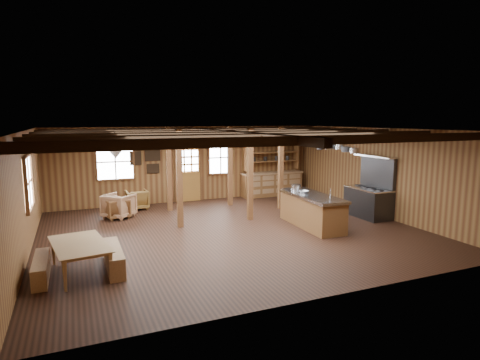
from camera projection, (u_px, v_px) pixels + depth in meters
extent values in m
cube|color=black|center=(232.00, 231.00, 11.11)|extent=(10.00, 9.00, 0.02)
cube|color=black|center=(232.00, 129.00, 10.68)|extent=(10.00, 9.00, 0.02)
cube|color=#572F18|center=(24.00, 195.00, 8.98)|extent=(0.02, 9.00, 2.80)
cube|color=#572F18|center=(377.00, 172.00, 12.81)|extent=(0.02, 9.00, 2.80)
cube|color=#572F18|center=(187.00, 164.00, 15.01)|extent=(10.00, 0.02, 2.80)
cube|color=#572F18|center=(330.00, 219.00, 6.79)|extent=(10.00, 0.02, 2.80)
cube|color=black|center=(300.00, 141.00, 7.51)|extent=(9.80, 0.12, 0.18)
cube|color=black|center=(265.00, 137.00, 8.88)|extent=(9.80, 0.12, 0.18)
cube|color=black|center=(239.00, 135.00, 10.25)|extent=(9.80, 0.12, 0.18)
cube|color=black|center=(219.00, 133.00, 11.61)|extent=(9.80, 0.12, 0.18)
cube|color=black|center=(203.00, 131.00, 12.98)|extent=(9.80, 0.12, 0.18)
cube|color=black|center=(192.00, 130.00, 14.17)|extent=(9.80, 0.12, 0.18)
cube|color=black|center=(232.00, 134.00, 10.70)|extent=(0.18, 8.82, 0.18)
cube|color=#4E2816|center=(179.00, 179.00, 11.35)|extent=(0.15, 0.15, 2.80)
cube|color=#4E2816|center=(169.00, 169.00, 13.43)|extent=(0.15, 0.15, 2.80)
cube|color=#4E2816|center=(250.00, 175.00, 12.19)|extent=(0.15, 0.15, 2.80)
cube|color=#4E2816|center=(230.00, 166.00, 14.27)|extent=(0.15, 0.15, 2.80)
cube|color=#4E2816|center=(281.00, 168.00, 13.71)|extent=(0.15, 0.15, 2.80)
cube|color=brown|center=(188.00, 187.00, 15.08)|extent=(0.90, 0.06, 1.10)
cube|color=#4E2816|center=(175.00, 174.00, 14.82)|extent=(0.06, 0.08, 2.10)
cube|color=#4E2816|center=(200.00, 173.00, 15.19)|extent=(0.06, 0.08, 2.10)
cube|color=#4E2816|center=(188.00, 145.00, 14.84)|extent=(1.02, 0.08, 0.06)
cube|color=white|center=(188.00, 160.00, 14.93)|extent=(0.84, 0.02, 0.90)
cube|color=white|center=(115.00, 162.00, 13.94)|extent=(1.20, 0.02, 1.20)
cube|color=#4E2816|center=(115.00, 162.00, 13.94)|extent=(1.32, 0.06, 1.32)
cube|color=white|center=(220.00, 158.00, 15.43)|extent=(0.90, 0.02, 1.20)
cube|color=#4E2816|center=(220.00, 158.00, 15.43)|extent=(1.02, 0.06, 1.32)
cube|color=white|center=(28.00, 183.00, 9.43)|extent=(0.02, 1.20, 1.20)
cube|color=#4E2816|center=(28.00, 183.00, 9.43)|extent=(0.14, 1.24, 1.32)
cube|color=silver|center=(153.00, 155.00, 14.40)|extent=(0.50, 0.03, 0.40)
cube|color=black|center=(153.00, 155.00, 14.40)|extent=(0.55, 0.02, 0.45)
cube|color=silver|center=(136.00, 158.00, 14.19)|extent=(0.35, 0.03, 0.45)
cube|color=black|center=(136.00, 158.00, 14.18)|extent=(0.40, 0.02, 0.50)
cube|color=silver|center=(153.00, 169.00, 14.48)|extent=(0.40, 0.03, 0.30)
cube|color=black|center=(153.00, 169.00, 14.47)|extent=(0.45, 0.02, 0.35)
cube|color=brown|center=(272.00, 185.00, 16.17)|extent=(2.50, 0.55, 0.90)
cube|color=brown|center=(272.00, 173.00, 16.08)|extent=(2.55, 0.60, 0.06)
cube|color=brown|center=(271.00, 161.00, 16.07)|extent=(2.30, 0.35, 0.04)
cube|color=brown|center=(272.00, 152.00, 16.02)|extent=(2.30, 0.35, 0.04)
cube|color=brown|center=(272.00, 144.00, 15.96)|extent=(2.30, 0.35, 0.04)
cube|color=brown|center=(245.00, 153.00, 15.58)|extent=(0.04, 0.35, 1.40)
cube|color=brown|center=(297.00, 151.00, 16.46)|extent=(0.04, 0.35, 1.40)
cylinder|color=#303032|center=(115.00, 140.00, 9.57)|extent=(0.02, 0.02, 0.45)
cone|color=silver|center=(116.00, 154.00, 9.62)|extent=(0.36, 0.36, 0.22)
cylinder|color=#303032|center=(160.00, 136.00, 11.97)|extent=(0.02, 0.02, 0.45)
cone|color=silver|center=(161.00, 147.00, 12.02)|extent=(0.36, 0.36, 0.22)
cylinder|color=#303032|center=(325.00, 136.00, 12.21)|extent=(0.04, 3.00, 0.04)
cylinder|color=#303032|center=(355.00, 143.00, 11.02)|extent=(0.01, 0.01, 0.27)
cylinder|color=#B8BABF|center=(354.00, 151.00, 11.05)|extent=(0.26, 0.26, 0.14)
cylinder|color=#303032|center=(346.00, 142.00, 11.32)|extent=(0.01, 0.01, 0.25)
cylinder|color=#303032|center=(346.00, 149.00, 11.35)|extent=(0.25, 0.25, 0.14)
cylinder|color=#303032|center=(340.00, 141.00, 11.64)|extent=(0.01, 0.01, 0.20)
cylinder|color=#B8BABF|center=(340.00, 147.00, 11.67)|extent=(0.27, 0.27, 0.14)
cylinder|color=#303032|center=(334.00, 140.00, 11.95)|extent=(0.01, 0.01, 0.22)
cylinder|color=#303032|center=(333.00, 146.00, 11.98)|extent=(0.21, 0.21, 0.14)
cylinder|color=#303032|center=(327.00, 140.00, 12.27)|extent=(0.01, 0.01, 0.24)
cylinder|color=#B8BABF|center=(327.00, 147.00, 12.29)|extent=(0.22, 0.22, 0.14)
cylinder|color=#303032|center=(320.00, 141.00, 12.56)|extent=(0.01, 0.01, 0.29)
cylinder|color=#303032|center=(320.00, 147.00, 12.59)|extent=(0.19, 0.19, 0.14)
cylinder|color=#303032|center=(313.00, 139.00, 12.86)|extent=(0.01, 0.01, 0.20)
cylinder|color=#B8BABF|center=(313.00, 144.00, 12.88)|extent=(0.26, 0.26, 0.14)
cylinder|color=#303032|center=(309.00, 138.00, 13.18)|extent=(0.01, 0.01, 0.22)
cylinder|color=#303032|center=(309.00, 144.00, 13.21)|extent=(0.24, 0.24, 0.14)
cylinder|color=#303032|center=(301.00, 137.00, 13.45)|extent=(0.01, 0.01, 0.17)
cylinder|color=#B8BABF|center=(301.00, 142.00, 13.47)|extent=(0.28, 0.28, 0.14)
cube|color=brown|center=(312.00, 212.00, 11.55)|extent=(0.88, 2.42, 0.86)
cube|color=#B8BABF|center=(312.00, 196.00, 11.48)|extent=(0.96, 2.53, 0.08)
cylinder|color=#303032|center=(324.00, 200.00, 10.93)|extent=(0.44, 0.44, 0.06)
cylinder|color=#B8BABF|center=(330.00, 194.00, 10.98)|extent=(0.03, 0.03, 0.30)
cube|color=brown|center=(330.00, 216.00, 11.88)|extent=(0.52, 0.39, 0.43)
cube|color=#303032|center=(368.00, 203.00, 12.69)|extent=(0.79, 1.48, 0.89)
cube|color=#B8BABF|center=(369.00, 189.00, 12.62)|extent=(0.81, 1.50, 0.04)
cube|color=#303032|center=(378.00, 172.00, 12.66)|extent=(0.12, 1.48, 0.99)
cube|color=#B8BABF|center=(375.00, 156.00, 12.54)|extent=(0.40, 1.58, 0.05)
imported|color=#9A7346|center=(82.00, 258.00, 8.08)|extent=(1.24, 1.89, 0.62)
cube|color=brown|center=(41.00, 268.00, 7.81)|extent=(0.27, 1.45, 0.40)
cube|color=brown|center=(114.00, 258.00, 8.33)|extent=(0.30, 1.62, 0.45)
imported|color=brown|center=(117.00, 209.00, 12.48)|extent=(0.81, 0.82, 0.63)
imported|color=brown|center=(137.00, 200.00, 13.76)|extent=(0.74, 0.76, 0.66)
imported|color=#966744|center=(119.00, 206.00, 12.58)|extent=(1.17, 1.17, 0.76)
cylinder|color=#B8BABF|center=(296.00, 188.00, 12.08)|extent=(0.30, 0.30, 0.18)
imported|color=silver|center=(304.00, 192.00, 11.71)|extent=(0.32, 0.32, 0.07)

